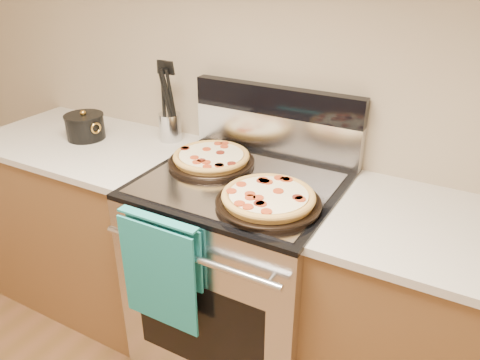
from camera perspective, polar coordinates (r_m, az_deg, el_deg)
The scene contains 16 objects.
wall_back at distance 1.98m, azimuth 5.23°, elevation 15.17°, with size 4.00×4.00×0.00m, color tan.
range_body at distance 2.07m, azimuth 0.13°, elevation -11.79°, with size 0.76×0.68×0.90m, color #B7B7BC.
oven_window at distance 1.86m, azimuth -5.09°, elevation -17.35°, with size 0.56×0.01×0.40m, color black.
cooktop at distance 1.83m, azimuth 0.14°, elevation -0.38°, with size 0.76×0.68×0.02m, color black.
backsplash_lower at distance 2.04m, azimuth 4.37°, elevation 5.58°, with size 0.76×0.06×0.18m, color silver.
backsplash_upper at distance 1.99m, azimuth 4.52°, elevation 9.62°, with size 0.76×0.06×0.12m, color black.
oven_handle at distance 1.61m, azimuth -6.39°, elevation -9.18°, with size 0.03×0.03×0.70m, color silver.
dish_towel at distance 1.73m, azimuth -9.54°, elevation -10.68°, with size 0.32×0.05×0.42m, color #19687E, non-canonical shape.
foil_sheet at distance 1.80m, azimuth -0.32°, elevation -0.39°, with size 0.70×0.55×0.01m, color gray.
cabinet_left at distance 2.56m, azimuth -17.10°, elevation -5.17°, with size 1.00×0.62×0.88m, color brown.
countertop_left at distance 2.37m, azimuth -18.56°, elevation 4.27°, with size 1.02×0.64×0.03m, color beige.
cabinet_right at distance 1.95m, azimuth 25.19°, elevation -18.25°, with size 1.00×0.62×0.88m, color brown.
pepperoni_pizza_back at distance 1.95m, azimuth -3.51°, elevation 2.64°, with size 0.35×0.35×0.05m, color #C48B3B, non-canonical shape.
pepperoni_pizza_front at distance 1.63m, azimuth 3.48°, elevation -2.30°, with size 0.37×0.37×0.05m, color #C48B3B, non-canonical shape.
utensil_crock at distance 2.25m, azimuth -8.51°, elevation 6.42°, with size 0.10×0.10×0.13m, color silver.
saucepan at distance 2.36m, azimuth -18.35°, elevation 6.09°, with size 0.18×0.18×0.11m, color black.
Camera 1 is at (0.78, 0.22, 1.74)m, focal length 35.00 mm.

